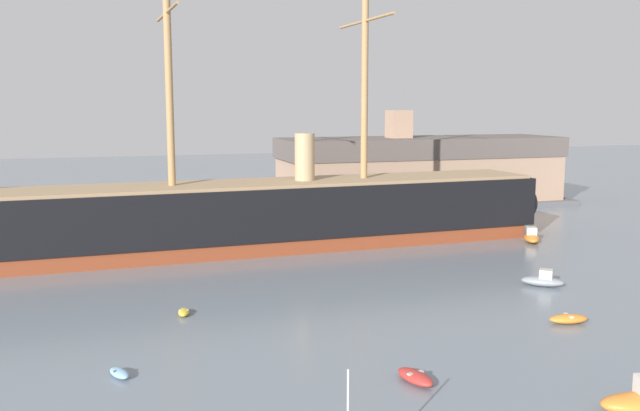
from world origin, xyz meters
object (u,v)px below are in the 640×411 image
object	(u,v)px
dinghy_alongside_bow	(184,312)
motorboat_alongside_stern	(543,280)
dinghy_near_centre	(415,377)
dinghy_mid_right	(569,319)
dinghy_mid_left	(120,373)
motorboat_far_right	(532,237)
sailboat_distant_centre	(281,231)
dockside_warehouse_right	(421,172)
tall_ship	(273,214)

from	to	relation	value
dinghy_alongside_bow	motorboat_alongside_stern	world-z (taller)	motorboat_alongside_stern
dinghy_near_centre	dinghy_mid_right	distance (m)	16.45
dinghy_mid_left	motorboat_alongside_stern	distance (m)	36.93
dinghy_alongside_bow	dinghy_mid_right	bearing A→B (deg)	-21.74
dinghy_mid_right	motorboat_far_right	bearing A→B (deg)	60.39
dinghy_mid_left	sailboat_distant_centre	world-z (taller)	sailboat_distant_centre
dinghy_alongside_bow	dockside_warehouse_right	xyz separation A→B (m)	(41.50, 45.59, 5.02)
dinghy_mid_right	dinghy_alongside_bow	distance (m)	28.19
dinghy_alongside_bow	tall_ship	bearing A→B (deg)	60.60
motorboat_far_right	dockside_warehouse_right	world-z (taller)	dockside_warehouse_right
dinghy_mid_left	dockside_warehouse_right	world-z (taller)	dockside_warehouse_right
dinghy_near_centre	motorboat_far_right	world-z (taller)	motorboat_far_right
dockside_warehouse_right	tall_ship	bearing A→B (deg)	-140.78
dinghy_mid_right	motorboat_alongside_stern	world-z (taller)	motorboat_alongside_stern
tall_ship	dinghy_alongside_bow	xyz separation A→B (m)	(-12.23, -21.70, -3.58)
dinghy_near_centre	motorboat_far_right	bearing A→B (deg)	47.39
dinghy_mid_left	dockside_warehouse_right	bearing A→B (deg)	50.56
dinghy_near_centre	dinghy_alongside_bow	distance (m)	20.15
dinghy_mid_right	motorboat_far_right	size ratio (longest dim) A/B	0.70
dinghy_mid_right	dinghy_alongside_bow	world-z (taller)	dinghy_mid_right
dinghy_alongside_bow	motorboat_far_right	size ratio (longest dim) A/B	0.46
dinghy_mid_right	sailboat_distant_centre	distance (m)	40.91
dinghy_mid_right	sailboat_distant_centre	size ratio (longest dim) A/B	0.60
tall_ship	dinghy_mid_left	size ratio (longest dim) A/B	35.39
dinghy_mid_right	motorboat_alongside_stern	xyz separation A→B (m)	(4.48, 9.36, 0.19)
dinghy_mid_left	sailboat_distant_centre	bearing A→B (deg)	63.46
dinghy_mid_left	motorboat_alongside_stern	xyz separation A→B (m)	(35.61, 9.79, 0.30)
dinghy_mid_right	dinghy_alongside_bow	size ratio (longest dim) A/B	1.52
tall_ship	motorboat_far_right	world-z (taller)	tall_ship
dinghy_near_centre	dinghy_mid_right	xyz separation A→B (m)	(15.15, 6.42, 0.00)
tall_ship	dinghy_mid_right	world-z (taller)	tall_ship
sailboat_distant_centre	dockside_warehouse_right	world-z (taller)	dockside_warehouse_right
dinghy_alongside_bow	sailboat_distant_centre	bearing A→B (deg)	62.69
motorboat_far_right	dockside_warehouse_right	xyz separation A→B (m)	(0.37, 29.73, 4.66)
dinghy_near_centre	dinghy_alongside_bow	world-z (taller)	dinghy_near_centre
dockside_warehouse_right	dinghy_alongside_bow	bearing A→B (deg)	-132.31
sailboat_distant_centre	dinghy_near_centre	bearing A→B (deg)	-94.85
dinghy_mid_left	motorboat_far_right	world-z (taller)	motorboat_far_right
dinghy_near_centre	sailboat_distant_centre	distance (m)	45.91
dinghy_near_centre	dockside_warehouse_right	xyz separation A→B (m)	(30.46, 62.45, 4.91)
tall_ship	dockside_warehouse_right	distance (m)	37.80
dinghy_mid_left	motorboat_far_right	size ratio (longest dim) A/B	0.48
dinghy_near_centre	motorboat_alongside_stern	size ratio (longest dim) A/B	0.81
dinghy_mid_left	dinghy_mid_right	bearing A→B (deg)	0.79
dinghy_near_centre	motorboat_alongside_stern	distance (m)	25.19
tall_ship	motorboat_alongside_stern	world-z (taller)	tall_ship
dinghy_mid_right	dinghy_alongside_bow	bearing A→B (deg)	158.26
dinghy_mid_left	sailboat_distant_centre	size ratio (longest dim) A/B	0.42
motorboat_alongside_stern	dockside_warehouse_right	world-z (taller)	dockside_warehouse_right
tall_ship	dinghy_alongside_bow	size ratio (longest dim) A/B	37.07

